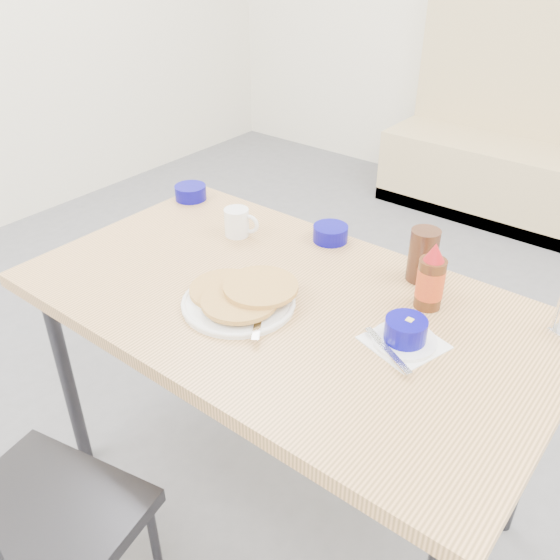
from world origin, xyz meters
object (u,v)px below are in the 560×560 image
Objects in this scene: dining_table at (283,317)px; creamer_bowl at (191,192)px; amber_tumbler at (423,255)px; pancake_plate at (241,297)px; coffee_mug at (238,222)px; butter_bowl at (330,233)px; booth_bench at (551,166)px; grits_setting at (405,334)px; syrup_bottle at (431,280)px.

dining_table is 0.71m from creamer_bowl.
amber_tumbler is (0.87, 0.02, 0.05)m from creamer_bowl.
amber_tumbler is (0.23, 0.31, 0.14)m from dining_table.
pancake_plate reaches higher than creamer_bowl.
coffee_mug is at bearing 149.80° from dining_table.
butter_bowl is (-0.08, 0.34, 0.09)m from dining_table.
grits_setting is at bearing -82.32° from booth_bench.
coffee_mug is at bearing -98.01° from booth_bench.
pancake_plate is 0.48m from syrup_bottle.
syrup_bottle is at bearing 99.20° from grits_setting.
dining_table is 0.40m from syrup_bottle.
creamer_bowl is (-0.57, 0.38, 0.00)m from pancake_plate.
syrup_bottle is at bearing -82.43° from booth_bench.
coffee_mug reaches higher than creamer_bowl.
amber_tumbler is (0.56, 0.12, 0.03)m from coffee_mug.
booth_bench is at bearing 88.49° from pancake_plate.
amber_tumbler is at bearing -5.48° from butter_bowl.
booth_bench is at bearing 81.99° from coffee_mug.
amber_tumbler reaches higher than dining_table.
dining_table is 6.57× the size of grits_setting.
dining_table is 0.41m from amber_tumbler.
creamer_bowl is at bearing -174.89° from butter_bowl.
pancake_plate is 2.80× the size of butter_bowl.
creamer_bowl is (-0.31, 0.10, -0.02)m from coffee_mug.
dining_table is 12.87× the size of creamer_bowl.
coffee_mug is 0.69m from grits_setting.
booth_bench is 10.40× the size of syrup_bottle.
dining_table is 0.35m from grits_setting.
coffee_mug is (-0.33, 0.19, 0.11)m from dining_table.
dining_table is 4.67× the size of pancake_plate.
coffee_mug is 0.60× the size of syrup_bottle.
creamer_bowl is 0.88m from amber_tumbler.
pancake_plate reaches higher than butter_bowl.
butter_bowl is (0.56, 0.05, -0.00)m from creamer_bowl.
coffee_mug is 0.58m from amber_tumbler.
butter_bowl is 0.42m from syrup_bottle.
booth_bench is 17.74× the size of butter_bowl.
pancake_plate reaches higher than dining_table.
booth_bench is at bearing 96.01° from amber_tumbler.
amber_tumbler is at bearing 52.87° from dining_table.
booth_bench is 2.24m from butter_bowl.
booth_bench is 2.37m from creamer_bowl.
butter_bowl is at bearing 31.14° from coffee_mug.
dining_table is at bearing -30.20° from coffee_mug.
grits_setting is 0.18m from syrup_bottle.
syrup_bottle is at bearing -55.23° from amber_tumbler.
creamer_bowl is (-0.98, 0.26, -0.00)m from grits_setting.
booth_bench reaches higher than dining_table.
syrup_bottle is at bearing 32.89° from dining_table.
creamer_bowl reaches higher than dining_table.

